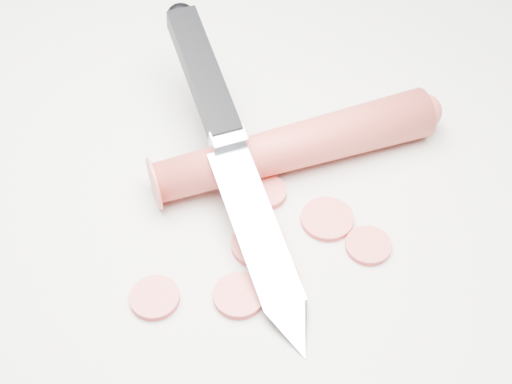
# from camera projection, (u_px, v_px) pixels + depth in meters

# --- Properties ---
(ground) EXTENTS (2.40, 2.40, 0.00)m
(ground) POSITION_uv_depth(u_px,v_px,m) (272.00, 209.00, 0.54)
(ground) COLOR beige
(ground) RESTS_ON ground
(carrot) EXTENTS (0.21, 0.15, 0.04)m
(carrot) POSITION_uv_depth(u_px,v_px,m) (295.00, 146.00, 0.56)
(carrot) COLOR #C1382F
(carrot) RESTS_ON ground
(carrot_slice_0) EXTENTS (0.04, 0.04, 0.01)m
(carrot_slice_0) POSITION_uv_depth(u_px,v_px,m) (258.00, 244.00, 0.52)
(carrot_slice_0) COLOR #D85345
(carrot_slice_0) RESTS_ON ground
(carrot_slice_1) EXTENTS (0.03, 0.03, 0.01)m
(carrot_slice_1) POSITION_uv_depth(u_px,v_px,m) (155.00, 298.00, 0.49)
(carrot_slice_1) COLOR #D85345
(carrot_slice_1) RESTS_ON ground
(carrot_slice_2) EXTENTS (0.04, 0.04, 0.01)m
(carrot_slice_2) POSITION_uv_depth(u_px,v_px,m) (327.00, 219.00, 0.53)
(carrot_slice_2) COLOR #D85345
(carrot_slice_2) RESTS_ON ground
(carrot_slice_3) EXTENTS (0.04, 0.04, 0.01)m
(carrot_slice_3) POSITION_uv_depth(u_px,v_px,m) (239.00, 296.00, 0.49)
(carrot_slice_3) COLOR #D85345
(carrot_slice_3) RESTS_ON ground
(carrot_slice_4) EXTENTS (0.03, 0.03, 0.01)m
(carrot_slice_4) POSITION_uv_depth(u_px,v_px,m) (368.00, 246.00, 0.52)
(carrot_slice_4) COLOR #D85345
(carrot_slice_4) RESTS_ON ground
(carrot_slice_5) EXTENTS (0.03, 0.03, 0.01)m
(carrot_slice_5) POSITION_uv_depth(u_px,v_px,m) (266.00, 192.00, 0.55)
(carrot_slice_5) COLOR #D85345
(carrot_slice_5) RESTS_ON ground
(carrot_slice_6) EXTENTS (0.03, 0.03, 0.01)m
(carrot_slice_6) POSITION_uv_depth(u_px,v_px,m) (277.00, 281.00, 0.50)
(carrot_slice_6) COLOR #D85345
(carrot_slice_6) RESTS_ON ground
(kitchen_knife) EXTENTS (0.19, 0.27, 0.08)m
(kitchen_knife) POSITION_uv_depth(u_px,v_px,m) (236.00, 157.00, 0.52)
(kitchen_knife) COLOR #B8BABF
(kitchen_knife) RESTS_ON ground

